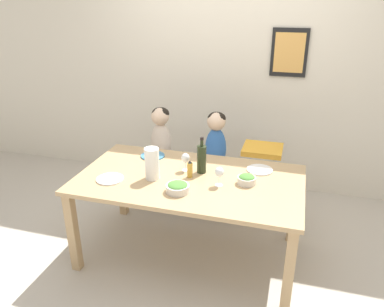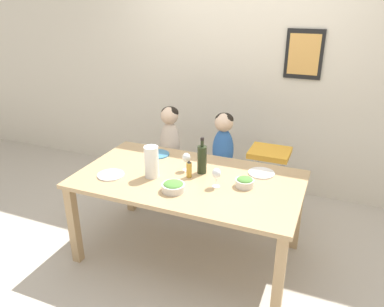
{
  "view_description": "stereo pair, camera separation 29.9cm",
  "coord_description": "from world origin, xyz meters",
  "px_view_note": "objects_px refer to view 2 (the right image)",
  "views": [
    {
      "loc": [
        0.76,
        -2.57,
        2.09
      ],
      "look_at": [
        0.0,
        0.08,
        0.92
      ],
      "focal_mm": 35.0,
      "sensor_mm": 36.0,
      "label": 1
    },
    {
      "loc": [
        1.05,
        -2.47,
        2.09
      ],
      "look_at": [
        0.0,
        0.08,
        0.92
      ],
      "focal_mm": 35.0,
      "sensor_mm": 36.0,
      "label": 2
    }
  ],
  "objects_px": {
    "person_child_left": "(170,132)",
    "dinner_plate_back_right": "(261,173)",
    "chair_right_highchair": "(269,166)",
    "wine_bottle": "(202,159)",
    "dinner_plate_back_left": "(158,154)",
    "wine_glass_near": "(216,174)",
    "wine_glass_far": "(186,158)",
    "chair_far_left": "(171,167)",
    "person_child_center": "(223,140)",
    "salad_bowl_small": "(245,182)",
    "salad_bowl_large": "(173,186)",
    "chair_far_center": "(222,176)",
    "dinner_plate_front_left": "(111,175)",
    "paper_towel_roll": "(152,162)"
  },
  "relations": [
    {
      "from": "salad_bowl_large",
      "to": "dinner_plate_front_left",
      "type": "height_order",
      "value": "salad_bowl_large"
    },
    {
      "from": "person_child_center",
      "to": "dinner_plate_back_right",
      "type": "distance_m",
      "value": 0.69
    },
    {
      "from": "chair_right_highchair",
      "to": "dinner_plate_back_left",
      "type": "bearing_deg",
      "value": -154.03
    },
    {
      "from": "chair_right_highchair",
      "to": "dinner_plate_back_left",
      "type": "xyz_separation_m",
      "value": [
        -0.94,
        -0.46,
        0.15
      ]
    },
    {
      "from": "dinner_plate_back_left",
      "to": "chair_far_center",
      "type": "bearing_deg",
      "value": 43.48
    },
    {
      "from": "wine_glass_far",
      "to": "dinner_plate_back_right",
      "type": "bearing_deg",
      "value": 16.03
    },
    {
      "from": "dinner_plate_back_left",
      "to": "dinner_plate_back_right",
      "type": "bearing_deg",
      "value": -1.64
    },
    {
      "from": "chair_right_highchair",
      "to": "dinner_plate_back_left",
      "type": "distance_m",
      "value": 1.06
    },
    {
      "from": "person_child_center",
      "to": "dinner_plate_front_left",
      "type": "xyz_separation_m",
      "value": [
        -0.64,
        -0.99,
        -0.05
      ]
    },
    {
      "from": "chair_right_highchair",
      "to": "salad_bowl_large",
      "type": "height_order",
      "value": "salad_bowl_large"
    },
    {
      "from": "paper_towel_roll",
      "to": "wine_glass_near",
      "type": "distance_m",
      "value": 0.54
    },
    {
      "from": "wine_glass_far",
      "to": "wine_bottle",
      "type": "bearing_deg",
      "value": 1.92
    },
    {
      "from": "chair_right_highchair",
      "to": "wine_bottle",
      "type": "height_order",
      "value": "wine_bottle"
    },
    {
      "from": "chair_far_left",
      "to": "salad_bowl_large",
      "type": "bearing_deg",
      "value": -63.29
    },
    {
      "from": "wine_bottle",
      "to": "wine_glass_far",
      "type": "xyz_separation_m",
      "value": [
        -0.14,
        -0.0,
        -0.02
      ]
    },
    {
      "from": "chair_far_center",
      "to": "dinner_plate_back_left",
      "type": "height_order",
      "value": "dinner_plate_back_left"
    },
    {
      "from": "dinner_plate_front_left",
      "to": "dinner_plate_back_right",
      "type": "distance_m",
      "value": 1.23
    },
    {
      "from": "chair_far_center",
      "to": "salad_bowl_large",
      "type": "relative_size",
      "value": 2.68
    },
    {
      "from": "wine_glass_far",
      "to": "dinner_plate_front_left",
      "type": "distance_m",
      "value": 0.63
    },
    {
      "from": "salad_bowl_large",
      "to": "dinner_plate_back_right",
      "type": "height_order",
      "value": "salad_bowl_large"
    },
    {
      "from": "person_child_left",
      "to": "dinner_plate_back_left",
      "type": "xyz_separation_m",
      "value": [
        0.09,
        -0.46,
        -0.05
      ]
    },
    {
      "from": "chair_far_left",
      "to": "paper_towel_roll",
      "type": "distance_m",
      "value": 1.02
    },
    {
      "from": "person_child_center",
      "to": "dinner_plate_back_left",
      "type": "distance_m",
      "value": 0.67
    },
    {
      "from": "person_child_left",
      "to": "dinner_plate_back_right",
      "type": "xyz_separation_m",
      "value": [
        1.06,
        -0.49,
        -0.05
      ]
    },
    {
      "from": "chair_right_highchair",
      "to": "person_child_left",
      "type": "xyz_separation_m",
      "value": [
        -1.03,
        0.0,
        0.2
      ]
    },
    {
      "from": "person_child_left",
      "to": "salad_bowl_large",
      "type": "distance_m",
      "value": 1.15
    },
    {
      "from": "wine_glass_near",
      "to": "wine_glass_far",
      "type": "height_order",
      "value": "same"
    },
    {
      "from": "chair_far_center",
      "to": "salad_bowl_large",
      "type": "xyz_separation_m",
      "value": [
        -0.06,
        -1.02,
        0.38
      ]
    },
    {
      "from": "dinner_plate_back_left",
      "to": "dinner_plate_back_right",
      "type": "distance_m",
      "value": 0.97
    },
    {
      "from": "chair_far_left",
      "to": "salad_bowl_small",
      "type": "xyz_separation_m",
      "value": [
        0.99,
        -0.75,
        0.38
      ]
    },
    {
      "from": "chair_far_left",
      "to": "person_child_left",
      "type": "height_order",
      "value": "person_child_left"
    },
    {
      "from": "chair_far_center",
      "to": "person_child_left",
      "type": "relative_size",
      "value": 0.8
    },
    {
      "from": "salad_bowl_large",
      "to": "chair_far_left",
      "type": "bearing_deg",
      "value": 116.71
    },
    {
      "from": "chair_right_highchair",
      "to": "wine_glass_far",
      "type": "relative_size",
      "value": 4.93
    },
    {
      "from": "person_child_left",
      "to": "dinner_plate_back_left",
      "type": "relative_size",
      "value": 2.73
    },
    {
      "from": "salad_bowl_large",
      "to": "dinner_plate_back_right",
      "type": "xyz_separation_m",
      "value": [
        0.54,
        0.54,
        -0.03
      ]
    },
    {
      "from": "chair_far_center",
      "to": "person_child_center",
      "type": "bearing_deg",
      "value": 90.0
    },
    {
      "from": "person_child_left",
      "to": "wine_glass_far",
      "type": "xyz_separation_m",
      "value": [
        0.46,
        -0.66,
        0.05
      ]
    },
    {
      "from": "person_child_center",
      "to": "dinner_plate_back_right",
      "type": "relative_size",
      "value": 2.73
    },
    {
      "from": "paper_towel_roll",
      "to": "chair_far_left",
      "type": "bearing_deg",
      "value": 106.3
    },
    {
      "from": "chair_far_center",
      "to": "chair_right_highchair",
      "type": "height_order",
      "value": "chair_right_highchair"
    },
    {
      "from": "wine_glass_near",
      "to": "salad_bowl_large",
      "type": "height_order",
      "value": "wine_glass_near"
    },
    {
      "from": "wine_glass_far",
      "to": "salad_bowl_small",
      "type": "height_order",
      "value": "wine_glass_far"
    },
    {
      "from": "person_child_left",
      "to": "wine_bottle",
      "type": "distance_m",
      "value": 0.89
    },
    {
      "from": "dinner_plate_back_left",
      "to": "salad_bowl_large",
      "type": "bearing_deg",
      "value": -53.15
    },
    {
      "from": "wine_bottle",
      "to": "wine_glass_far",
      "type": "height_order",
      "value": "wine_bottle"
    },
    {
      "from": "wine_bottle",
      "to": "wine_glass_far",
      "type": "bearing_deg",
      "value": -178.08
    },
    {
      "from": "person_child_left",
      "to": "dinner_plate_front_left",
      "type": "bearing_deg",
      "value": -93.67
    },
    {
      "from": "person_child_center",
      "to": "wine_glass_near",
      "type": "relative_size",
      "value": 3.83
    },
    {
      "from": "person_child_center",
      "to": "wine_glass_near",
      "type": "bearing_deg",
      "value": -75.67
    }
  ]
}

